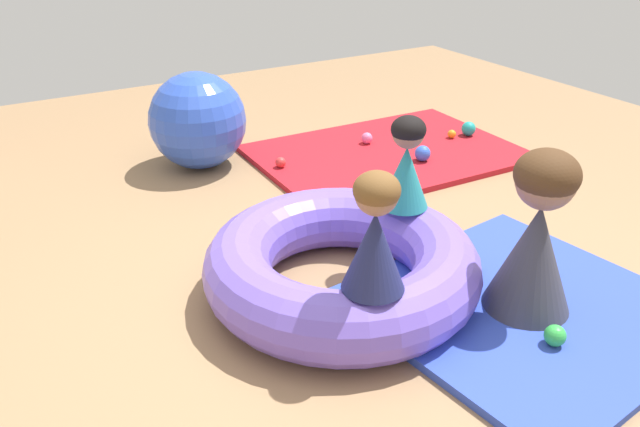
% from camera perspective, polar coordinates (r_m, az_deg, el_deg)
% --- Properties ---
extents(ground_plane, '(8.00, 8.00, 0.00)m').
position_cam_1_polar(ground_plane, '(3.06, -0.60, -7.34)').
color(ground_plane, '#93704C').
extents(gym_mat_near_right, '(1.85, 1.33, 0.04)m').
position_cam_1_polar(gym_mat_near_right, '(4.66, 5.97, 5.30)').
color(gym_mat_near_right, '#B21923').
rests_on(gym_mat_near_right, ground).
extents(gym_mat_front, '(1.46, 1.44, 0.04)m').
position_cam_1_polar(gym_mat_front, '(3.08, 17.69, -8.09)').
color(gym_mat_front, '#2D47B7').
rests_on(gym_mat_front, ground).
extents(inflatable_cushion, '(1.29, 1.29, 0.32)m').
position_cam_1_polar(inflatable_cushion, '(2.99, 1.94, -4.60)').
color(inflatable_cushion, '#7056D1').
rests_on(inflatable_cushion, ground).
extents(child_in_navy, '(0.29, 0.29, 0.49)m').
position_cam_1_polar(child_in_navy, '(2.43, 5.00, -1.80)').
color(child_in_navy, navy).
rests_on(child_in_navy, inflatable_cushion).
extents(child_in_teal, '(0.29, 0.29, 0.46)m').
position_cam_1_polar(child_in_teal, '(3.12, 7.69, 4.44)').
color(child_in_teal, teal).
rests_on(child_in_teal, inflatable_cushion).
extents(adult_seated, '(0.41, 0.41, 0.75)m').
position_cam_1_polar(adult_seated, '(2.89, 18.74, -1.79)').
color(adult_seated, '#383842').
rests_on(adult_seated, gym_mat_front).
extents(play_ball_teal, '(0.11, 0.11, 0.11)m').
position_cam_1_polar(play_ball_teal, '(5.05, 13.08, 7.36)').
color(play_ball_teal, teal).
rests_on(play_ball_teal, gym_mat_near_right).
extents(play_ball_red, '(0.07, 0.07, 0.07)m').
position_cam_1_polar(play_ball_red, '(4.34, -3.53, 4.56)').
color(play_ball_red, red).
rests_on(play_ball_red, gym_mat_near_right).
extents(play_ball_orange, '(0.06, 0.06, 0.06)m').
position_cam_1_polar(play_ball_orange, '(4.97, 11.64, 6.94)').
color(play_ball_orange, orange).
rests_on(play_ball_orange, gym_mat_near_right).
extents(play_ball_blue, '(0.11, 0.11, 0.11)m').
position_cam_1_polar(play_ball_blue, '(4.49, 9.12, 5.31)').
color(play_ball_blue, blue).
rests_on(play_ball_blue, gym_mat_near_right).
extents(play_ball_green, '(0.09, 0.09, 0.09)m').
position_cam_1_polar(play_ball_green, '(2.84, 20.19, -10.16)').
color(play_ball_green, green).
rests_on(play_ball_green, gym_mat_front).
extents(play_ball_pink, '(0.08, 0.08, 0.08)m').
position_cam_1_polar(play_ball_pink, '(4.77, 4.20, 6.71)').
color(play_ball_pink, pink).
rests_on(play_ball_pink, gym_mat_near_right).
extents(exercise_ball_large, '(0.66, 0.66, 0.66)m').
position_cam_1_polar(exercise_ball_large, '(4.44, -10.83, 8.12)').
color(exercise_ball_large, blue).
rests_on(exercise_ball_large, ground).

